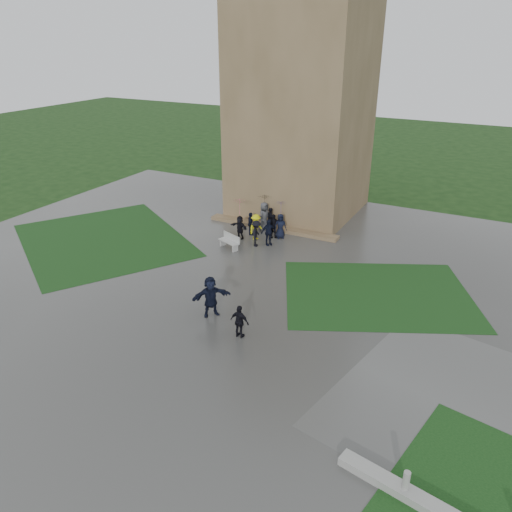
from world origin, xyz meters
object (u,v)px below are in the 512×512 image
at_px(tower, 303,79).
at_px(pedestrian_mid, 211,296).
at_px(bench, 230,241).
at_px(pedestrian_near, 240,322).

relative_size(tower, pedestrian_mid, 9.33).
distance_m(tower, pedestrian_mid, 17.60).
bearing_deg(tower, pedestrian_mid, -81.70).
bearing_deg(bench, pedestrian_near, -35.79).
height_order(bench, pedestrian_near, pedestrian_near).
relative_size(pedestrian_mid, pedestrian_near, 1.29).
height_order(tower, pedestrian_mid, tower).
xyz_separation_m(tower, pedestrian_near, (4.30, -16.47, -8.23)).
height_order(tower, bench, tower).
bearing_deg(pedestrian_near, tower, -72.24).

